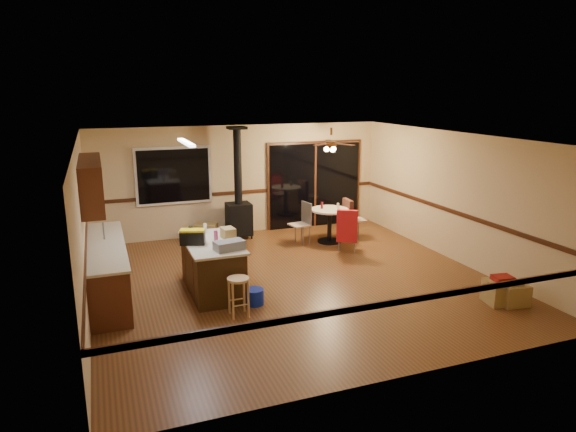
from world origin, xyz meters
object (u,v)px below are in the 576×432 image
kitchen_island (212,267)px  chair_left (303,218)px  wood_stove (239,208)px  bar_stool (239,297)px  box_corner_b (513,294)px  dining_table (330,220)px  box_corner_a (501,292)px  toolbox_grey (229,245)px  chair_near (347,226)px  box_under_window (206,232)px  blue_bucket (254,297)px  toolbox_black (193,238)px  chair_right (349,214)px

kitchen_island → chair_left: size_ratio=3.26×
wood_stove → bar_stool: wood_stove is taller
box_corner_b → bar_stool: bearing=165.0°
kitchen_island → dining_table: (3.14, 1.98, 0.08)m
kitchen_island → box_corner_b: size_ratio=3.90×
dining_table → box_corner_a: dining_table is taller
kitchen_island → toolbox_grey: 0.77m
chair_left → box_corner_a: (1.78, -4.23, -0.40)m
chair_near → box_under_window: (-2.63, 1.98, -0.40)m
bar_stool → box_under_window: bearing=85.1°
bar_stool → kitchen_island: bearing=98.3°
dining_table → box_under_window: 2.87m
kitchen_island → box_corner_a: kitchen_island is taller
chair_near → blue_bucket: bearing=-144.3°
chair_near → box_corner_a: (1.18, -3.25, -0.41)m
chair_near → box_under_window: size_ratio=1.40×
kitchen_island → box_under_window: size_ratio=3.36×
toolbox_grey → bar_stool: (-0.02, -0.57, -0.66)m
toolbox_grey → box_under_window: (0.34, 3.64, -0.77)m
toolbox_black → box_under_window: (0.84, 3.12, -0.81)m
bar_stool → box_corner_a: bearing=-13.9°
dining_table → box_corner_b: size_ratio=1.99×
wood_stove → toolbox_grey: size_ratio=5.31×
wood_stove → box_under_window: bearing=176.3°
wood_stove → box_under_window: size_ratio=5.03×
blue_bucket → box_corner_a: bearing=-19.7°
wood_stove → box_corner_a: size_ratio=5.00×
bar_stool → dining_table: (2.98, 3.08, 0.22)m
wood_stove → box_corner_b: size_ratio=5.84×
kitchen_island → box_corner_a: size_ratio=3.34×
box_under_window → blue_bucket: bearing=-90.0°
bar_stool → chair_right: bearing=42.0°
wood_stove → blue_bucket: wood_stove is taller
kitchen_island → box_under_window: 3.15m
toolbox_grey → chair_near: (2.97, 1.66, -0.38)m
wood_stove → chair_left: 1.57m
toolbox_black → chair_near: bearing=18.3°
toolbox_grey → box_corner_a: 4.51m
toolbox_grey → wood_stove: bearing=72.6°
toolbox_black → blue_bucket: size_ratio=1.31×
box_under_window → chair_left: bearing=-26.4°
kitchen_island → chair_near: size_ratio=2.40×
wood_stove → box_corner_b: wood_stove is taller
toolbox_grey → dining_table: 3.91m
wood_stove → toolbox_grey: bearing=-107.4°
blue_bucket → chair_near: 3.27m
toolbox_grey → chair_left: 3.56m
wood_stove → dining_table: wood_stove is taller
kitchen_island → wood_stove: bearing=66.9°
blue_bucket → chair_left: bearing=54.7°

